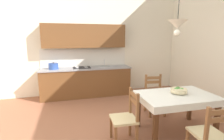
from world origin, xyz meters
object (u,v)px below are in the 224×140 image
(dining_chair_kitchen_side, at_px, (155,96))
(fruit_bowl, at_px, (179,90))
(dining_table, at_px, (176,101))
(pendant_lamp, at_px, (177,25))
(kitchen_cabinetry, at_px, (86,69))
(dining_chair_camera_side, at_px, (209,135))
(dining_chair_tv_side, at_px, (126,118))

(dining_chair_kitchen_side, bearing_deg, fruit_bowl, -86.74)
(dining_table, height_order, pendant_lamp, pendant_lamp)
(kitchen_cabinetry, height_order, dining_chair_camera_side, kitchen_cabinetry)
(dining_chair_kitchen_side, bearing_deg, kitchen_cabinetry, 129.14)
(dining_chair_kitchen_side, height_order, fruit_bowl, dining_chair_kitchen_side)
(kitchen_cabinetry, xyz_separation_m, dining_chair_tv_side, (0.37, -2.67, -0.41))
(dining_chair_camera_side, bearing_deg, kitchen_cabinetry, 111.26)
(pendant_lamp, bearing_deg, dining_chair_tv_side, 179.33)
(kitchen_cabinetry, distance_m, dining_chair_kitchen_side, 2.29)
(fruit_bowl, bearing_deg, kitchen_cabinetry, 119.89)
(dining_chair_kitchen_side, xyz_separation_m, dining_chair_tv_side, (-1.06, -0.93, 0.00))
(kitchen_cabinetry, height_order, dining_table, kitchen_cabinetry)
(dining_chair_kitchen_side, height_order, dining_chair_tv_side, same)
(dining_chair_tv_side, bearing_deg, kitchen_cabinetry, 97.78)
(kitchen_cabinetry, height_order, dining_chair_tv_side, kitchen_cabinetry)
(dining_chair_camera_side, height_order, dining_chair_tv_side, same)
(fruit_bowl, bearing_deg, pendant_lamp, -149.36)
(kitchen_cabinetry, distance_m, pendant_lamp, 3.18)
(dining_table, distance_m, dining_chair_kitchen_side, 0.88)
(kitchen_cabinetry, bearing_deg, pendant_lamp, -64.98)
(dining_chair_camera_side, distance_m, fruit_bowl, 0.99)
(kitchen_cabinetry, relative_size, dining_chair_kitchen_side, 2.94)
(dining_chair_camera_side, relative_size, pendant_lamp, 1.16)
(dining_table, xyz_separation_m, dining_chair_camera_side, (-0.05, -0.86, -0.18))
(kitchen_cabinetry, height_order, pendant_lamp, pendant_lamp)
(kitchen_cabinetry, xyz_separation_m, dining_table, (1.39, -2.61, -0.23))
(dining_chair_kitchen_side, distance_m, pendant_lamp, 1.84)
(kitchen_cabinetry, xyz_separation_m, pendant_lamp, (1.25, -2.68, 1.16))
(dining_table, xyz_separation_m, dining_chair_tv_side, (-1.03, -0.07, -0.18))
(dining_chair_kitchen_side, distance_m, fruit_bowl, 0.89)
(dining_chair_camera_side, xyz_separation_m, dining_chair_tv_side, (-0.98, 0.79, 0.00))
(kitchen_cabinetry, xyz_separation_m, dining_chair_camera_side, (1.35, -3.46, -0.41))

